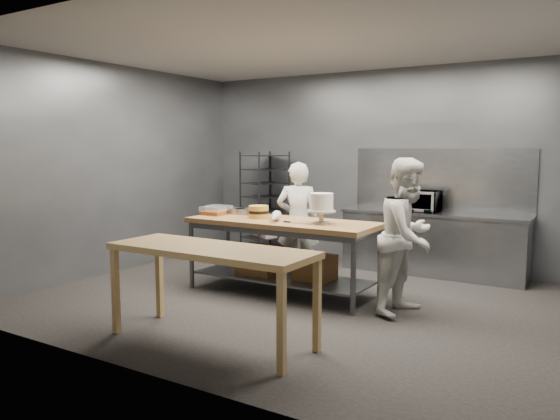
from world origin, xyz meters
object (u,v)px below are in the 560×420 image
object	(u,v)px
work_table	(282,248)
chef_behind	(298,221)
speed_rack	(265,205)
chef_right	(408,236)
layer_cake	(259,212)
near_counter	(211,256)
frosted_cake_stand	(321,204)
microwave	(420,201)

from	to	relation	value
work_table	chef_behind	world-z (taller)	chef_behind
work_table	speed_rack	bearing A→B (deg)	128.47
chef_right	layer_cake	bearing A→B (deg)	100.76
work_table	chef_right	bearing A→B (deg)	0.39
layer_cake	near_counter	bearing A→B (deg)	-68.95
frosted_cake_stand	chef_right	bearing A→B (deg)	2.93
chef_behind	chef_right	size ratio (longest dim) A/B	0.95
microwave	layer_cake	xyz separation A→B (m)	(-1.45, -1.99, -0.05)
microwave	frosted_cake_stand	distance (m)	2.10
speed_rack	near_counter	bearing A→B (deg)	-63.44
microwave	chef_right	bearing A→B (deg)	-75.98
speed_rack	chef_behind	xyz separation A→B (m)	(1.34, -1.21, -0.04)
chef_right	near_counter	bearing A→B (deg)	156.41
layer_cake	work_table	bearing A→B (deg)	0.87
chef_right	layer_cake	xyz separation A→B (m)	(-1.95, -0.02, 0.15)
frosted_cake_stand	layer_cake	size ratio (longest dim) A/B	1.44
work_table	chef_right	size ratio (longest dim) A/B	1.41
near_counter	chef_right	size ratio (longest dim) A/B	1.17
near_counter	frosted_cake_stand	bearing A→B (deg)	83.40
work_table	chef_behind	distance (m)	0.75
near_counter	speed_rack	size ratio (longest dim) A/B	1.14
chef_behind	speed_rack	bearing A→B (deg)	-62.22
chef_behind	frosted_cake_stand	bearing A→B (deg)	115.01
near_counter	chef_behind	xyz separation A→B (m)	(-0.53, 2.53, -0.00)
work_table	microwave	size ratio (longest dim) A/B	4.43
work_table	frosted_cake_stand	world-z (taller)	frosted_cake_stand
speed_rack	microwave	world-z (taller)	speed_rack
chef_behind	layer_cake	size ratio (longest dim) A/B	6.47
chef_right	layer_cake	world-z (taller)	chef_right
chef_right	frosted_cake_stand	xyz separation A→B (m)	(-1.03, -0.05, 0.30)
work_table	microwave	bearing A→B (deg)	60.83
work_table	chef_right	distance (m)	1.62
chef_right	microwave	bearing A→B (deg)	24.30
chef_right	speed_rack	bearing A→B (deg)	68.98
speed_rack	layer_cake	world-z (taller)	speed_rack
work_table	near_counter	bearing A→B (deg)	-78.96
work_table	near_counter	xyz separation A→B (m)	(0.36, -1.84, 0.24)
speed_rack	chef_right	world-z (taller)	speed_rack
near_counter	chef_behind	distance (m)	2.59
work_table	frosted_cake_stand	distance (m)	0.81
chef_right	microwave	xyz separation A→B (m)	(-0.49, 1.97, 0.20)
speed_rack	microwave	size ratio (longest dim) A/B	3.23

